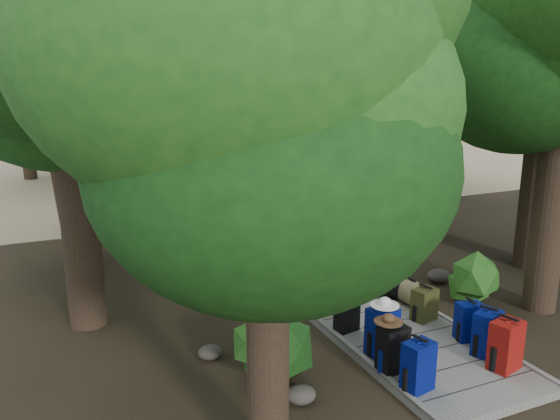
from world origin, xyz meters
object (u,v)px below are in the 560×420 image
backpack_left_b (393,346)px  lone_suitcase_on_sand (220,190)px  backpack_right_c (469,320)px  duffel_right_khaki (409,291)px  suitcase_on_boardwalk (347,313)px  backpack_left_c (382,329)px  backpack_right_b (487,331)px  kayak (75,196)px  sun_lounger (267,171)px  backpack_left_a (418,364)px  backpack_right_a (506,343)px  duffel_right_black (383,281)px  backpack_right_d (424,303)px

backpack_left_b → lone_suitcase_on_sand: bearing=77.4°
backpack_right_c → duffel_right_khaki: 1.50m
backpack_right_c → suitcase_on_boardwalk: backpack_right_c is taller
backpack_left_c → backpack_right_b: bearing=-30.1°
suitcase_on_boardwalk → kayak: 12.29m
backpack_left_b → kayak: bearing=97.0°
sun_lounger → backpack_left_a: bearing=-85.6°
backpack_left_a → backpack_left_c: backpack_left_c is taller
backpack_right_a → duffel_right_khaki: (0.19, 2.35, -0.17)m
backpack_right_a → backpack_right_b: backpack_right_a is taller
backpack_left_c → suitcase_on_boardwalk: (-0.08, 0.83, -0.09)m
backpack_left_c → backpack_right_c: size_ratio=1.20×
backpack_right_b → suitcase_on_boardwalk: bearing=114.1°
backpack_left_c → duffel_right_black: 2.29m
backpack_left_b → backpack_left_a: bearing=-93.8°
backpack_left_a → backpack_left_c: 0.95m
backpack_right_d → duffel_right_khaki: size_ratio=0.93×
backpack_left_b → backpack_right_b: 1.48m
backpack_right_b → sun_lounger: bearing=58.9°
lone_suitcase_on_sand → backpack_left_c: bearing=-93.4°
sun_lounger → lone_suitcase_on_sand: bearing=-115.5°
backpack_left_b → backpack_right_b: backpack_right_b is taller
backpack_left_a → backpack_right_b: same height
backpack_right_b → lone_suitcase_on_sand: backpack_right_b is taller
backpack_left_b → duffel_right_black: size_ratio=0.99×
backpack_left_b → backpack_right_a: bearing=-28.1°
backpack_left_a → backpack_right_c: 1.74m
backpack_right_a → backpack_left_a: bearing=163.1°
suitcase_on_boardwalk → sun_lounger: (4.09, 13.05, -0.07)m
kayak → sun_lounger: (7.26, 1.18, 0.17)m
backpack_left_b → backpack_right_d: size_ratio=1.20×
suitcase_on_boardwalk → backpack_right_a: bearing=-65.5°
lone_suitcase_on_sand → backpack_right_c: bearing=-85.9°
backpack_left_a → backpack_right_d: bearing=37.8°
duffel_right_khaki → duffel_right_black: bearing=105.8°
backpack_right_d → backpack_left_a: bearing=-143.7°
backpack_left_b → suitcase_on_boardwalk: size_ratio=1.19×
backpack_right_d → sun_lounger: (2.75, 13.21, -0.06)m
backpack_right_c → kayak: bearing=121.7°
kayak → sun_lounger: 7.35m
backpack_left_a → sun_lounger: 15.39m
duffel_right_black → backpack_left_b: bearing=-108.6°
suitcase_on_boardwalk → lone_suitcase_on_sand: suitcase_on_boardwalk is taller
backpack_right_c → backpack_right_d: (-0.17, 0.82, -0.03)m
backpack_left_c → kayak: backpack_left_c is taller
kayak → backpack_left_b: bearing=-77.6°
backpack_left_c → kayak: bearing=98.2°
backpack_right_d → duffel_right_black: (0.03, 1.21, -0.07)m
backpack_right_b → sun_lounger: backpack_right_b is taller
backpack_right_a → backpack_right_d: bearing=76.0°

